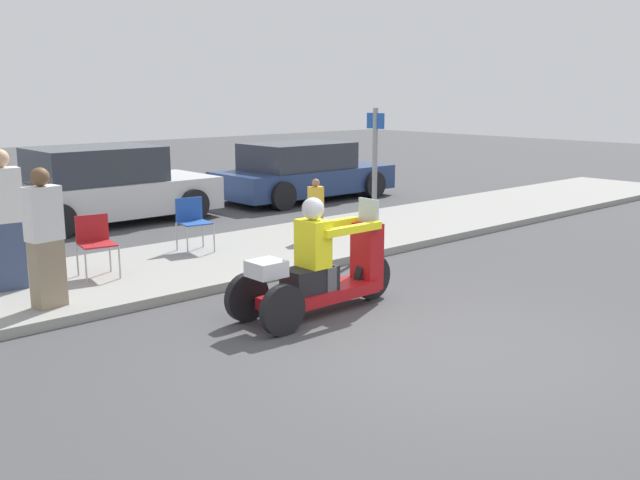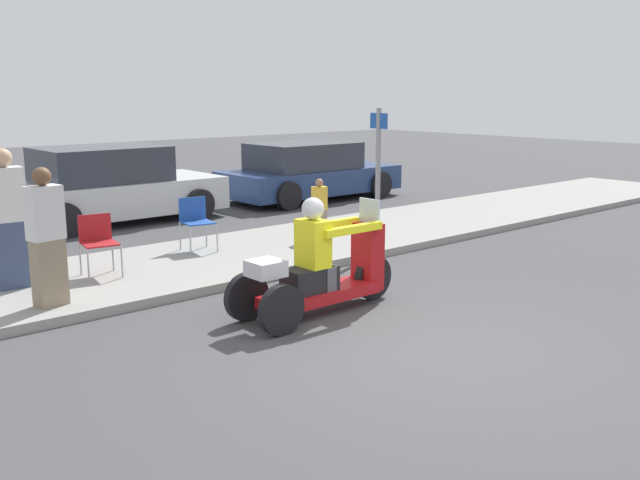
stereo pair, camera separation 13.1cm
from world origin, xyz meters
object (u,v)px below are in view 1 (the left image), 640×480
Objects in this scene: spectator_mid_group at (5,223)px; parked_car_lot_right at (302,172)px; folding_chair_set_back at (95,239)px; spectator_near_curb at (45,241)px; folding_chair_curbside at (192,218)px; spectator_far_back at (316,210)px; motorcycle_trike at (320,272)px; street_sign at (375,172)px; parked_car_lot_far at (103,187)px.

parked_car_lot_right is (8.17, 3.90, -0.32)m from spectator_mid_group.
spectator_mid_group is 1.16m from folding_chair_set_back.
folding_chair_curbside is at bearing 27.30° from spectator_near_curb.
spectator_far_back is at bearing -16.84° from folding_chair_curbside.
motorcycle_trike is at bearing -39.33° from spectator_near_curb.
spectator_far_back is (2.44, 2.85, 0.12)m from motorcycle_trike.
motorcycle_trike reaches higher than folding_chair_curbside.
parked_car_lot_right is 2.01× the size of street_sign.
spectator_mid_group is 2.15× the size of folding_chair_set_back.
street_sign reaches higher than spectator_far_back.
spectator_mid_group is at bearing 165.73° from street_sign.
spectator_near_curb is at bearing -85.93° from spectator_mid_group.
spectator_near_curb is at bearing -136.49° from folding_chair_set_back.
spectator_far_back is 5.23m from parked_car_lot_right.
spectator_far_back is 3.86m from folding_chair_set_back.
parked_car_lot_far reaches higher than motorcycle_trike.
spectator_near_curb reaches higher than folding_chair_set_back.
spectator_near_curb is at bearing -152.70° from folding_chair_curbside.
spectator_far_back is at bearing 103.93° from street_sign.
motorcycle_trike is 3.33m from street_sign.
street_sign is (-2.94, -5.23, 0.66)m from parked_car_lot_right.
street_sign is at bearing -76.07° from spectator_far_back.
spectator_mid_group is 0.80× the size of street_sign.
folding_chair_set_back is 4.77m from parked_car_lot_far.
spectator_near_curb reaches higher than motorcycle_trike.
parked_car_lot_far is 4.95m from parked_car_lot_right.
motorcycle_trike is at bearing -129.03° from parked_car_lot_right.
motorcycle_trike is 1.28× the size of spectator_mid_group.
street_sign is at bearing -16.43° from folding_chair_set_back.
street_sign reaches higher than folding_chair_set_back.
spectator_near_curb is 1.09m from spectator_mid_group.
spectator_far_back reaches higher than folding_chair_set_back.
parked_car_lot_far reaches higher than folding_chair_set_back.
spectator_mid_group is at bearing 94.07° from spectator_near_curb.
parked_car_lot_far is at bearing 111.44° from spectator_far_back.
motorcycle_trike is 0.51× the size of parked_car_lot_right.
motorcycle_trike is at bearing -147.18° from street_sign.
spectator_far_back is 4.71m from parked_car_lot_far.
street_sign reaches higher than folding_chair_curbside.
spectator_far_back is at bearing -2.67° from spectator_mid_group.
parked_car_lot_far is at bearing 84.32° from motorcycle_trike.
spectator_mid_group is 0.40× the size of parked_car_lot_right.
folding_chair_curbside is (1.82, 0.50, 0.00)m from folding_chair_set_back.
folding_chair_curbside is at bearing 163.16° from spectator_far_back.
spectator_mid_group reaches higher than spectator_far_back.
parked_car_lot_far is (0.31, 3.77, 0.09)m from folding_chair_curbside.
spectator_far_back is 2.12m from folding_chair_curbside.
folding_chair_curbside is 0.19× the size of parked_car_lot_far.
parked_car_lot_far is at bearing 177.01° from parked_car_lot_right.
parked_car_lot_far is (-1.72, 4.39, 0.10)m from spectator_far_back.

